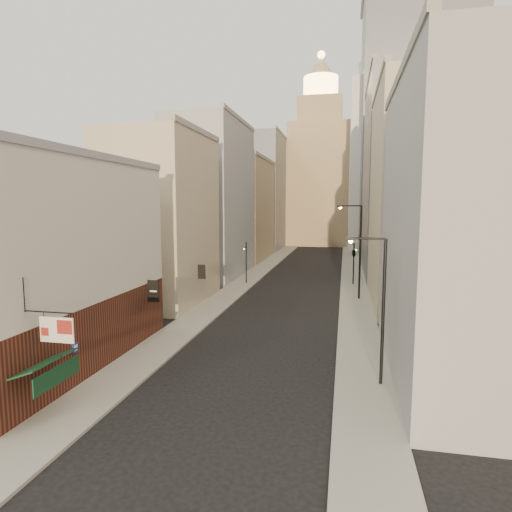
{
  "coord_description": "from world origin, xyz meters",
  "views": [
    {
      "loc": [
        5.33,
        -12.47,
        9.38
      ],
      "look_at": [
        -1.06,
        18.21,
        5.66
      ],
      "focal_mm": 30.0,
      "sensor_mm": 36.0,
      "label": 1
    }
  ],
  "objects": [
    {
      "name": "left_bldg_grey",
      "position": [
        -12.0,
        42.0,
        10.0
      ],
      "size": [
        8.0,
        16.0,
        20.0
      ],
      "primitive_type": "cube",
      "color": "#98989D",
      "rests_on": "ground"
    },
    {
      "name": "sidewalk_right",
      "position": [
        6.5,
        55.0,
        0.07
      ],
      "size": [
        3.0,
        140.0,
        0.15
      ],
      "primitive_type": "cube",
      "color": "gray",
      "rests_on": "ground"
    },
    {
      "name": "left_bldg_wingrid",
      "position": [
        -12.0,
        80.0,
        12.0
      ],
      "size": [
        8.0,
        20.0,
        24.0
      ],
      "primitive_type": "cube",
      "color": "gray",
      "rests_on": "ground"
    },
    {
      "name": "near_building_left",
      "position": [
        -10.99,
        9.0,
        6.02
      ],
      "size": [
        8.3,
        23.04,
        12.3
      ],
      "color": "#59281A",
      "rests_on": "ground"
    },
    {
      "name": "left_bldg_beige",
      "position": [
        -12.0,
        26.0,
        8.0
      ],
      "size": [
        8.0,
        12.0,
        16.0
      ],
      "primitive_type": "cube",
      "color": "tan",
      "rests_on": "ground"
    },
    {
      "name": "right_bldg_grey",
      "position": [
        12.0,
        12.0,
        8.0
      ],
      "size": [
        8.0,
        16.0,
        16.0
      ],
      "primitive_type": "cube",
      "color": "#98989D",
      "rests_on": "ground"
    },
    {
      "name": "highrise",
      "position": [
        18.0,
        78.0,
        25.66
      ],
      "size": [
        21.0,
        23.0,
        51.2
      ],
      "color": "gray",
      "rests_on": "ground"
    },
    {
      "name": "right_bldg_beige",
      "position": [
        12.0,
        30.0,
        10.0
      ],
      "size": [
        8.0,
        16.0,
        20.0
      ],
      "primitive_type": "cube",
      "color": "tan",
      "rests_on": "ground"
    },
    {
      "name": "traffic_light_right",
      "position": [
        6.43,
        38.47,
        3.94
      ],
      "size": [
        0.76,
        0.76,
        5.0
      ],
      "rotation": [
        0.0,
        0.0,
        3.0
      ],
      "color": "black",
      "rests_on": "ground"
    },
    {
      "name": "sidewalk_left",
      "position": [
        -6.5,
        55.0,
        0.07
      ],
      "size": [
        3.0,
        140.0,
        0.15
      ],
      "primitive_type": "cube",
      "color": "gray",
      "rests_on": "ground"
    },
    {
      "name": "right_bldg_wingrid",
      "position": [
        12.0,
        50.0,
        13.0
      ],
      "size": [
        8.0,
        20.0,
        26.0
      ],
      "primitive_type": "cube",
      "color": "gray",
      "rests_on": "ground"
    },
    {
      "name": "traffic_light_left",
      "position": [
        -6.12,
        36.78,
        3.62
      ],
      "size": [
        0.61,
        0.56,
        5.0
      ],
      "rotation": [
        0.0,
        0.0,
        2.78
      ],
      "color": "black",
      "rests_on": "ground"
    },
    {
      "name": "ground",
      "position": [
        0.0,
        0.0,
        0.0
      ],
      "size": [
        360.0,
        360.0,
        0.0
      ],
      "primitive_type": "plane",
      "color": "black",
      "rests_on": "ground"
    },
    {
      "name": "streetlamp_near",
      "position": [
        7.14,
        9.74,
        4.44
      ],
      "size": [
        2.04,
        0.23,
        7.77
      ],
      "rotation": [
        0.0,
        0.0,
        -0.03
      ],
      "color": "black",
      "rests_on": "ground"
    },
    {
      "name": "white_tower",
      "position": [
        10.0,
        78.0,
        18.61
      ],
      "size": [
        8.0,
        8.0,
        41.5
      ],
      "color": "silver",
      "rests_on": "ground"
    },
    {
      "name": "left_bldg_tan",
      "position": [
        -12.0,
        60.0,
        8.5
      ],
      "size": [
        8.0,
        18.0,
        17.0
      ],
      "primitive_type": "cube",
      "color": "#8F7B5E",
      "rests_on": "ground"
    },
    {
      "name": "clock_tower",
      "position": [
        -1.0,
        92.0,
        17.63
      ],
      "size": [
        14.0,
        14.0,
        44.9
      ],
      "color": "#8F7B5E",
      "rests_on": "ground"
    },
    {
      "name": "streetlamp_mid",
      "position": [
        6.62,
        30.52,
        5.37
      ],
      "size": [
        2.43,
        0.74,
        9.4
      ],
      "rotation": [
        0.0,
        0.0,
        0.22
      ],
      "color": "black",
      "rests_on": "ground"
    }
  ]
}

